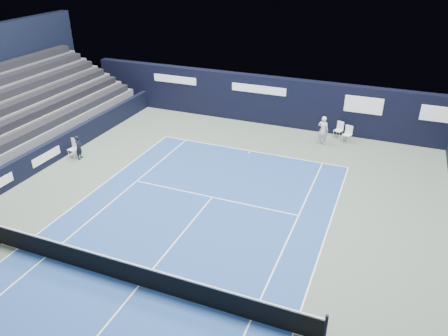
# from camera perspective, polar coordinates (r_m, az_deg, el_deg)

# --- Properties ---
(ground) EXTENTS (48.00, 48.00, 0.00)m
(ground) POSITION_cam_1_polar(r_m,az_deg,el_deg) (17.25, -7.49, -10.86)
(ground) COLOR #516054
(ground) RESTS_ON ground
(court_surface) EXTENTS (10.97, 23.77, 0.01)m
(court_surface) POSITION_cam_1_polar(r_m,az_deg,el_deg) (15.98, -11.06, -14.87)
(court_surface) COLOR navy
(court_surface) RESTS_ON ground
(folding_chair_back_a) EXTENTS (0.57, 0.59, 1.00)m
(folding_chair_back_a) POSITION_cam_1_polar(r_m,az_deg,el_deg) (27.47, 14.89, 5.21)
(folding_chair_back_a) COLOR silver
(folding_chair_back_a) RESTS_ON ground
(folding_chair_back_b) EXTENTS (0.56, 0.55, 1.03)m
(folding_chair_back_b) POSITION_cam_1_polar(r_m,az_deg,el_deg) (26.92, 15.87, 4.45)
(folding_chair_back_b) COLOR silver
(folding_chair_back_b) RESTS_ON ground
(line_judge_chair) EXTENTS (0.50, 0.48, 1.06)m
(line_judge_chair) POSITION_cam_1_polar(r_m,az_deg,el_deg) (25.43, -19.00, 2.64)
(line_judge_chair) COLOR white
(line_judge_chair) RESTS_ON ground
(line_judge) EXTENTS (0.42, 0.55, 1.35)m
(line_judge) POSITION_cam_1_polar(r_m,az_deg,el_deg) (25.09, -18.45, 2.57)
(line_judge) COLOR black
(line_judge) RESTS_ON ground
(court_markings) EXTENTS (11.03, 23.83, 0.00)m
(court_markings) POSITION_cam_1_polar(r_m,az_deg,el_deg) (15.97, -11.06, -14.86)
(court_markings) COLOR white
(court_markings) RESTS_ON court_surface
(tennis_net) EXTENTS (12.90, 0.10, 1.10)m
(tennis_net) POSITION_cam_1_polar(r_m,az_deg,el_deg) (15.64, -11.23, -13.50)
(tennis_net) COLOR black
(tennis_net) RESTS_ON ground
(back_sponsor_wall) EXTENTS (26.00, 0.63, 3.10)m
(back_sponsor_wall) POSITION_cam_1_polar(r_m,az_deg,el_deg) (28.53, 6.62, 8.69)
(back_sponsor_wall) COLOR black
(back_sponsor_wall) RESTS_ON ground
(side_barrier_left) EXTENTS (0.33, 22.00, 1.20)m
(side_barrier_left) POSITION_cam_1_polar(r_m,az_deg,el_deg) (24.87, -22.50, 1.43)
(side_barrier_left) COLOR black
(side_barrier_left) RESTS_ON ground
(tennis_player) EXTENTS (0.70, 0.88, 1.72)m
(tennis_player) POSITION_cam_1_polar(r_m,az_deg,el_deg) (26.22, 12.80, 4.85)
(tennis_player) COLOR silver
(tennis_player) RESTS_ON ground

